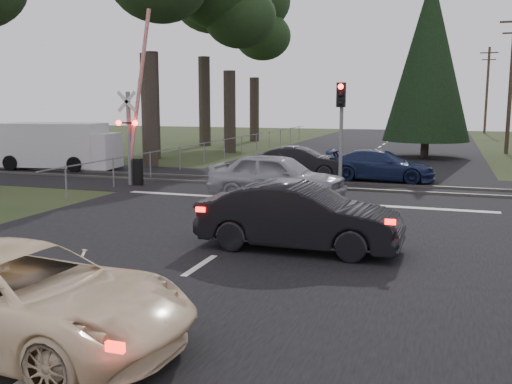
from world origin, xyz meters
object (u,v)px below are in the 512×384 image
at_px(blue_sedan, 381,166).
at_px(traffic_signal_center, 341,118).
at_px(silver_car, 277,177).
at_px(utility_pole_mid, 511,81).
at_px(dark_hatchback, 299,217).
at_px(utility_pole_far, 487,88).
at_px(cream_coupe, 21,297).
at_px(dark_car_far, 300,162).
at_px(crossing_signal, 134,135).
at_px(white_van, 61,146).

bearing_deg(blue_sedan, traffic_signal_center, 166.91).
bearing_deg(silver_car, utility_pole_mid, -19.31).
bearing_deg(dark_hatchback, silver_car, 21.63).
relative_size(utility_pole_far, blue_sedan, 1.98).
distance_m(cream_coupe, silver_car, 12.59).
bearing_deg(dark_hatchback, dark_car_far, 14.92).
distance_m(crossing_signal, blue_sedan, 10.57).
bearing_deg(white_van, traffic_signal_center, -18.64).
height_order(utility_pole_far, cream_coupe, utility_pole_far).
bearing_deg(utility_pole_mid, utility_pole_far, 90.00).
bearing_deg(dark_hatchback, utility_pole_far, -6.64).
bearing_deg(utility_pole_mid, silver_car, -112.95).
distance_m(crossing_signal, utility_pole_mid, 25.78).
height_order(utility_pole_mid, cream_coupe, utility_pole_mid).
bearing_deg(crossing_signal, dark_car_far, 37.30).
distance_m(cream_coupe, dark_car_far, 18.62).
xyz_separation_m(crossing_signal, cream_coupe, (6.50, -14.18, -1.35)).
bearing_deg(dark_car_far, silver_car, -177.90).
bearing_deg(silver_car, cream_coupe, -176.55).
distance_m(utility_pole_far, dark_car_far, 42.17).
height_order(utility_pole_mid, white_van, utility_pole_mid).
bearing_deg(traffic_signal_center, blue_sedan, 73.02).
xyz_separation_m(traffic_signal_center, blue_sedan, (1.14, 3.72, -2.14)).
distance_m(dark_hatchback, dark_car_far, 12.63).
bearing_deg(crossing_signal, white_van, 149.67).
xyz_separation_m(utility_pole_mid, cream_coupe, (-9.27, -34.39, -4.02)).
bearing_deg(blue_sedan, cream_coupe, 175.10).
height_order(utility_pole_far, blue_sedan, utility_pole_far).
relative_size(traffic_signal_center, utility_pole_far, 0.46).
distance_m(blue_sedan, dark_car_far, 3.59).
xyz_separation_m(utility_pole_mid, utility_pole_far, (0.00, 25.00, 0.00)).
relative_size(utility_pole_mid, silver_car, 1.87).
distance_m(cream_coupe, dark_hatchback, 6.81).
xyz_separation_m(traffic_signal_center, white_van, (-14.72, 2.88, -1.63)).
xyz_separation_m(traffic_signal_center, utility_pole_mid, (7.50, 19.32, 1.92)).
bearing_deg(crossing_signal, silver_car, -13.66).
bearing_deg(cream_coupe, white_van, 39.33).
height_order(traffic_signal_center, blue_sedan, traffic_signal_center).
xyz_separation_m(crossing_signal, white_van, (-6.45, 3.77, -0.88)).
bearing_deg(utility_pole_mid, blue_sedan, -112.19).
distance_m(crossing_signal, traffic_signal_center, 8.36).
xyz_separation_m(utility_pole_far, dark_car_far, (-9.95, -40.78, -4.03)).
bearing_deg(dark_car_far, utility_pole_mid, -36.97).
bearing_deg(dark_car_far, blue_sedan, -91.89).
bearing_deg(white_van, silver_car, -29.99).
distance_m(cream_coupe, blue_sedan, 19.01).
height_order(dark_hatchback, white_van, white_van).
bearing_deg(white_van, utility_pole_far, 54.23).
height_order(cream_coupe, silver_car, silver_car).
bearing_deg(white_van, dark_hatchback, -44.57).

